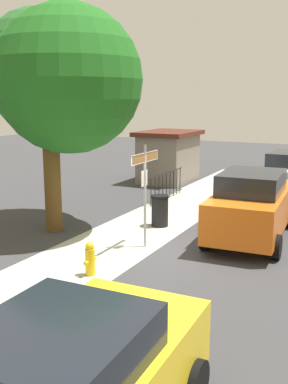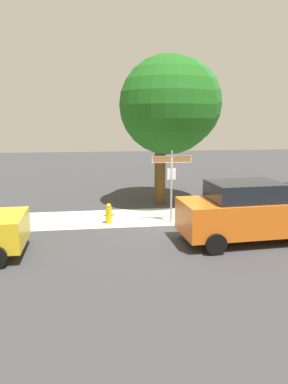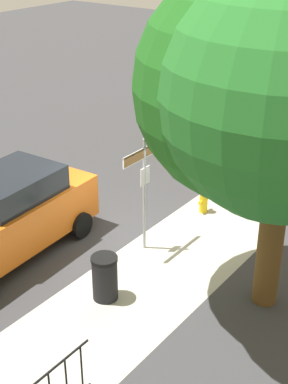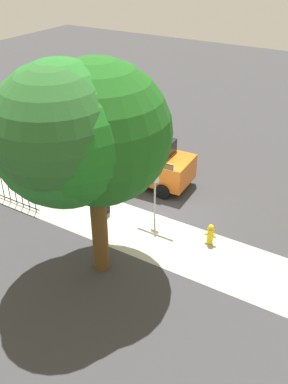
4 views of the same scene
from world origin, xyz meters
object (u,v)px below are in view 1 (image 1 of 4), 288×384
at_px(utility_shed, 169,156).
at_px(car_orange, 252,205).
at_px(shade_tree, 55,76).
at_px(fire_hydrant, 90,259).
at_px(trash_bin, 160,211).
at_px(street_sign, 145,176).

bearing_deg(utility_shed, car_orange, -141.12).
bearing_deg(shade_tree, fire_hydrant, -134.06).
height_order(utility_shed, fire_hydrant, utility_shed).
relative_size(utility_shed, trash_bin, 3.36).
distance_m(car_orange, fire_hydrant, 5.12).
bearing_deg(street_sign, car_orange, -48.99).
bearing_deg(trash_bin, fire_hydrant, -176.07).
height_order(shade_tree, car_orange, shade_tree).
bearing_deg(fire_hydrant, car_orange, -30.15).
bearing_deg(utility_shed, street_sign, -159.70).
xyz_separation_m(car_orange, utility_shed, (7.14, 5.76, 0.25)).
distance_m(street_sign, utility_shed, 9.82).
height_order(shade_tree, utility_shed, shade_tree).
distance_m(utility_shed, fire_hydrant, 12.01).
height_order(street_sign, car_orange, street_sign).
relative_size(shade_tree, utility_shed, 2.01).
height_order(street_sign, shade_tree, shade_tree).
xyz_separation_m(street_sign, fire_hydrant, (-2.35, 0.20, -1.54)).
height_order(street_sign, utility_shed, street_sign).
height_order(street_sign, fire_hydrant, street_sign).
bearing_deg(utility_shed, fire_hydrant, -164.50).
bearing_deg(utility_shed, trash_bin, -158.00).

